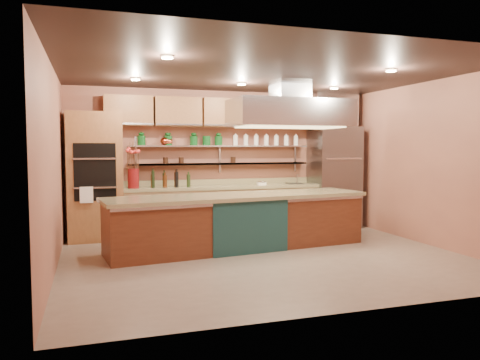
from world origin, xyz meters
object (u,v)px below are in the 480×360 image
object	(u,v)px
flower_vase	(133,178)
green_canister	(207,141)
refrigerator	(334,177)
kitchen_scale	(261,182)
copper_kettle	(165,141)
island	(239,222)

from	to	relation	value
flower_vase	green_canister	bearing A→B (deg)	8.72
refrigerator	flower_vase	size ratio (longest dim) A/B	5.87
kitchen_scale	green_canister	world-z (taller)	green_canister
refrigerator	kitchen_scale	world-z (taller)	refrigerator
refrigerator	copper_kettle	world-z (taller)	refrigerator
refrigerator	copper_kettle	size ratio (longest dim) A/B	10.66
island	green_canister	distance (m)	2.14
copper_kettle	green_canister	xyz separation A→B (m)	(0.81, 0.00, 0.01)
green_canister	kitchen_scale	bearing A→B (deg)	-11.61
flower_vase	copper_kettle	world-z (taller)	copper_kettle
copper_kettle	refrigerator	bearing A→B (deg)	-3.76
kitchen_scale	copper_kettle	world-z (taller)	copper_kettle
kitchen_scale	copper_kettle	distance (m)	2.06
refrigerator	flower_vase	distance (m)	4.13
flower_vase	kitchen_scale	distance (m)	2.51
flower_vase	green_canister	size ratio (longest dim) A/B	1.99
island	flower_vase	size ratio (longest dim) A/B	12.04
island	copper_kettle	world-z (taller)	copper_kettle
flower_vase	kitchen_scale	world-z (taller)	flower_vase
refrigerator	copper_kettle	xyz separation A→B (m)	(-3.50, 0.23, 0.74)
flower_vase	kitchen_scale	size ratio (longest dim) A/B	2.16
refrigerator	flower_vase	bearing A→B (deg)	179.86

